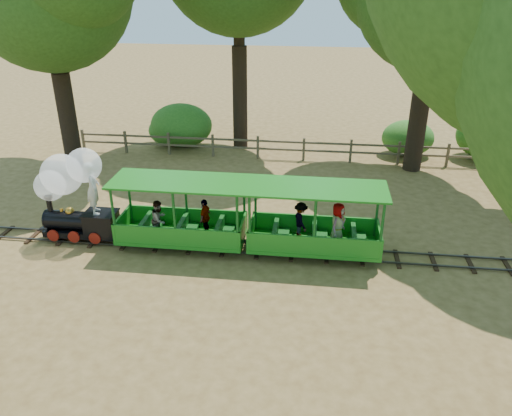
# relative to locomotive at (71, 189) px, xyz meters

# --- Properties ---
(ground) EXTENTS (90.00, 90.00, 0.00)m
(ground) POSITION_rel_locomotive_xyz_m (5.57, -0.07, -1.66)
(ground) COLOR #A37F46
(ground) RESTS_ON ground
(track) EXTENTS (22.00, 1.00, 0.10)m
(track) POSITION_rel_locomotive_xyz_m (5.57, -0.07, -1.59)
(track) COLOR #3F3D3A
(track) RESTS_ON ground
(locomotive) EXTENTS (2.56, 1.21, 2.94)m
(locomotive) POSITION_rel_locomotive_xyz_m (0.00, 0.00, 0.00)
(locomotive) COLOR black
(locomotive) RESTS_ON ground
(carriage_front) EXTENTS (3.87, 1.58, 2.01)m
(carriage_front) POSITION_rel_locomotive_xyz_m (3.30, -0.10, -0.85)
(carriage_front) COLOR #1C7B1B
(carriage_front) RESTS_ON track
(carriage_rear) EXTENTS (3.87, 1.58, 2.01)m
(carriage_rear) POSITION_rel_locomotive_xyz_m (7.22, -0.04, -0.83)
(carriage_rear) COLOR #1C7B1B
(carriage_rear) RESTS_ON track
(fence) EXTENTS (18.10, 0.10, 1.00)m
(fence) POSITION_rel_locomotive_xyz_m (5.57, 7.93, -1.08)
(fence) COLOR brown
(fence) RESTS_ON ground
(shrub_west) EXTENTS (2.03, 1.56, 1.40)m
(shrub_west) POSITION_rel_locomotive_xyz_m (0.26, 9.23, -0.96)
(shrub_west) COLOR #2D6B1E
(shrub_west) RESTS_ON ground
(shrub_mid_w) EXTENTS (2.87, 2.21, 1.99)m
(shrub_mid_w) POSITION_rel_locomotive_xyz_m (0.83, 9.23, -0.66)
(shrub_mid_w) COLOR #2D6B1E
(shrub_mid_w) RESTS_ON ground
(shrub_mid_e) EXTENTS (2.27, 1.75, 1.57)m
(shrub_mid_e) POSITION_rel_locomotive_xyz_m (11.09, 9.23, -0.87)
(shrub_mid_e) COLOR #2D6B1E
(shrub_mid_e) RESTS_ON ground
(shrub_east) EXTENTS (2.93, 2.25, 2.03)m
(shrub_east) POSITION_rel_locomotive_xyz_m (14.57, 9.23, -0.64)
(shrub_east) COLOR #2D6B1E
(shrub_east) RESTS_ON ground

